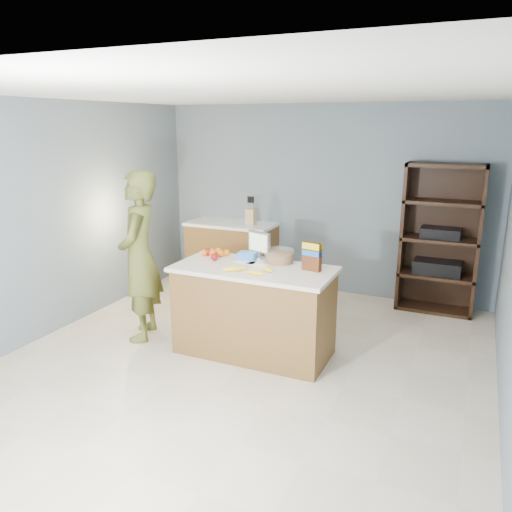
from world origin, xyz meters
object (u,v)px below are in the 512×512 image
at_px(shelving_unit, 440,241).
at_px(tv, 259,243).
at_px(person, 140,257).
at_px(cereal_box, 312,254).
at_px(counter_peninsula, 254,314).

height_order(shelving_unit, tv, shelving_unit).
bearing_deg(person, shelving_unit, 104.38).
height_order(person, tv, person).
bearing_deg(person, tv, 87.05).
bearing_deg(cereal_box, person, -172.29).
height_order(person, cereal_box, person).
xyz_separation_m(tv, cereal_box, (0.63, -0.19, -0.00)).
bearing_deg(counter_peninsula, shelving_unit, 52.89).
xyz_separation_m(person, tv, (1.18, 0.44, 0.16)).
distance_m(counter_peninsula, person, 1.36).
xyz_separation_m(shelving_unit, tv, (-1.63, -1.73, 0.19)).
bearing_deg(tv, shelving_unit, 46.72).
bearing_deg(tv, cereal_box, -17.02).
bearing_deg(person, cereal_box, 74.42).
bearing_deg(shelving_unit, cereal_box, -117.56).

